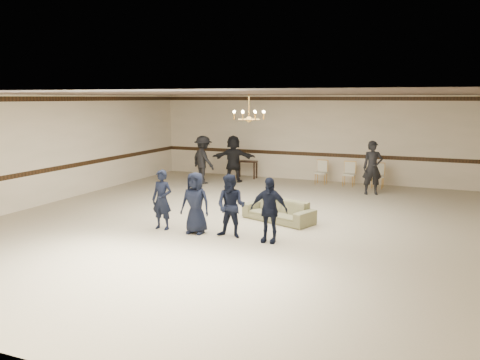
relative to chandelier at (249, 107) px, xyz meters
The scene contains 16 objects.
room 1.62m from the chandelier, 90.00° to the right, with size 12.01×14.01×3.21m.
chair_rail 6.27m from the chandelier, 90.00° to the left, with size 12.00×0.02×0.14m, color black.
crown_molding 5.99m from the chandelier, 90.00° to the left, with size 12.00×0.02×0.14m, color black.
chandelier is the anchor object (origin of this frame).
boy_a 3.39m from the chandelier, 120.27° to the right, with size 0.52×0.34×1.44m, color black.
boy_b 3.15m from the chandelier, 100.48° to the right, with size 0.70×0.46×1.44m, color black.
boy_c 3.16m from the chandelier, 77.93° to the right, with size 0.70×0.54×1.44m, color black.
boy_d 3.41m from the chandelier, 58.51° to the right, with size 0.84×0.35×1.44m, color black.
settee 2.83m from the chandelier, 24.31° to the right, with size 1.88×0.73×0.55m, color #7E7B54.
adult_left 5.40m from the chandelier, 131.39° to the left, with size 1.13×0.65×1.75m, color black.
adult_mid 5.45m from the chandelier, 118.42° to the left, with size 1.62×0.52×1.75m, color black.
adult_right 5.26m from the chandelier, 56.51° to the left, with size 0.64×0.42×1.75m, color black.
banquet_chair_left 5.85m from the chandelier, 82.29° to the left, with size 0.42×0.42×0.86m, color beige, non-canonical shape.
banquet_chair_mid 6.06m from the chandelier, 71.99° to the left, with size 0.42×0.42×0.86m, color beige, non-canonical shape.
banquet_chair_right 6.41m from the chandelier, 62.75° to the left, with size 0.42×0.42×0.86m, color beige, non-canonical shape.
console_table 6.45m from the chandelier, 112.69° to the left, with size 0.81×0.34×0.68m, color black.
Camera 1 is at (4.83, -10.99, 3.12)m, focal length 36.51 mm.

